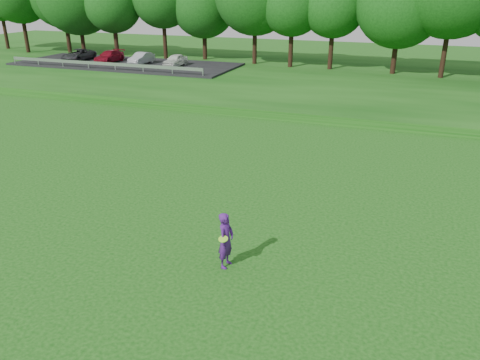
% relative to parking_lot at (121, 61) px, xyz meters
% --- Properties ---
extents(ground, '(140.00, 140.00, 0.00)m').
position_rel_parking_lot_xyz_m(ground, '(24.43, -32.80, -1.01)').
color(ground, '#10440D').
rests_on(ground, ground).
extents(berm, '(130.00, 30.00, 0.60)m').
position_rel_parking_lot_xyz_m(berm, '(24.43, 1.20, -0.71)').
color(berm, '#10440D').
rests_on(berm, ground).
extents(walking_path, '(130.00, 1.60, 0.04)m').
position_rel_parking_lot_xyz_m(walking_path, '(24.43, -12.80, -0.99)').
color(walking_path, gray).
rests_on(walking_path, ground).
extents(parking_lot, '(24.00, 9.00, 1.38)m').
position_rel_parking_lot_xyz_m(parking_lot, '(0.00, 0.00, 0.00)').
color(parking_lot, black).
rests_on(parking_lot, berm).
extents(woman, '(0.50, 0.81, 1.87)m').
position_rel_parking_lot_xyz_m(woman, '(24.71, -31.51, -0.07)').
color(woman, '#491970').
rests_on(woman, ground).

